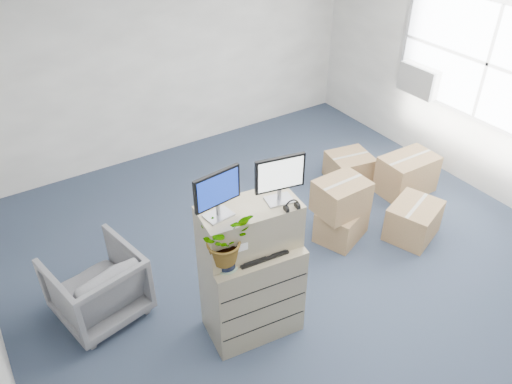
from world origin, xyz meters
The scene contains 18 objects.
ground centered at (0.00, 0.00, 0.00)m, with size 7.00×7.00×0.00m, color #252E44.
wall_back centered at (0.00, 3.51, 1.40)m, with size 6.00×0.02×2.80m, color #B7B6AE.
window centered at (2.96, 0.50, 1.70)m, with size 0.07×2.72×1.52m.
ac_unit centered at (2.87, 1.40, 1.20)m, with size 0.24×0.60×0.40m, color white.
filing_cabinet_lower centered at (-0.89, -0.14, 0.50)m, with size 0.86×0.52×1.00m, color tan.
filing_cabinet_upper centered at (-0.88, -0.09, 1.22)m, with size 0.86×0.43×0.43m, color tan.
monitor_left centered at (-1.16, -0.07, 1.67)m, with size 0.43×0.19×0.42m.
monitor_right centered at (-0.62, -0.16, 1.67)m, with size 0.43×0.21×0.43m.
headphones centered at (-0.60, -0.31, 1.47)m, with size 0.13×0.13×0.01m, color black.
keyboard centered at (-0.86, -0.25, 1.01)m, with size 0.45×0.19×0.02m, color black.
mouse centered at (-0.54, -0.25, 1.02)m, with size 0.08×0.05×0.03m, color silver.
water_bottle centered at (-0.84, -0.07, 1.13)m, with size 0.08×0.08×0.26m, color gray.
phone_dock centered at (-0.93, -0.13, 1.05)m, with size 0.07×0.06×0.14m.
external_drive centered at (-0.53, -0.02, 1.03)m, with size 0.21×0.16×0.06m, color black.
tissue_box centered at (-0.55, -0.06, 1.11)m, with size 0.23×0.11×0.08m, color #3F95D6.
potted_plant centered at (-1.19, -0.21, 1.26)m, with size 0.47×0.52×0.46m.
office_chair centered at (-2.07, 0.83, 0.41)m, with size 0.79×0.74×0.81m, color #58585D.
cardboard_boxes centered at (1.45, 0.59, 0.29)m, with size 2.10×2.00×0.80m.
Camera 1 is at (-2.63, -2.92, 3.91)m, focal length 35.00 mm.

